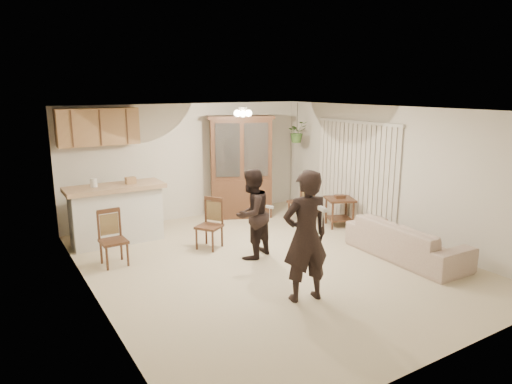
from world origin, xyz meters
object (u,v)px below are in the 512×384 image
adult (306,236)px  chair_hutch_right (301,209)px  chair_bar (114,250)px  chair_hutch_left (209,234)px  child (252,219)px  china_hutch (241,168)px  sofa (406,237)px  side_table (339,212)px

adult → chair_hutch_right: bearing=-115.9°
chair_bar → chair_hutch_left: 1.67m
adult → child: adult is taller
chair_bar → chair_hutch_left: bearing=-4.9°
china_hutch → chair_hutch_right: bearing=-28.2°
china_hutch → chair_hutch_right: (0.86, -1.08, -0.82)m
china_hutch → chair_bar: size_ratio=2.46×
sofa → china_hutch: size_ratio=0.84×
adult → side_table: size_ratio=2.51×
sofa → adult: adult is taller
chair_bar → child: bearing=-24.6°
adult → chair_bar: adult is taller
sofa → side_table: 1.99m
child → chair_bar: (-2.09, 0.87, -0.42)m
sofa → chair_bar: (-4.30, 2.27, -0.11)m
chair_hutch_left → adult: bearing=-28.4°
adult → chair_hutch_left: (-0.21, 2.52, -0.64)m
child → chair_hutch_right: child is taller
chair_hutch_right → adult: bearing=48.0°
adult → china_hutch: size_ratio=0.80×
side_table → china_hutch: bearing=128.2°
child → chair_hutch_left: size_ratio=1.48×
chair_bar → chair_hutch_left: size_ratio=1.00×
chair_hutch_left → chair_hutch_right: size_ratio=0.91×
adult → chair_hutch_right: adult is taller
child → chair_hutch_left: (-0.42, 0.78, -0.42)m
sofa → adult: (-2.42, -0.34, 0.53)m
chair_hutch_right → child: bearing=26.3°
sofa → china_hutch: (-1.10, 3.71, 0.74)m
chair_hutch_left → chair_hutch_right: bearing=67.4°
china_hutch → chair_hutch_right: size_ratio=2.23×
sofa → chair_hutch_left: bearing=51.8°
sofa → child: (-2.21, 1.40, 0.31)m
side_table → chair_bar: (-4.56, 0.30, -0.06)m
china_hutch → sofa: bearing=-50.4°
adult → side_table: bearing=-128.8°
china_hutch → chair_hutch_left: china_hutch is taller
child → chair_bar: 2.30m
adult → chair_bar: (-1.88, 2.61, -0.64)m
child → china_hutch: 2.60m
side_table → chair_hutch_right: 0.83m
china_hutch → chair_hutch_left: size_ratio=2.46×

